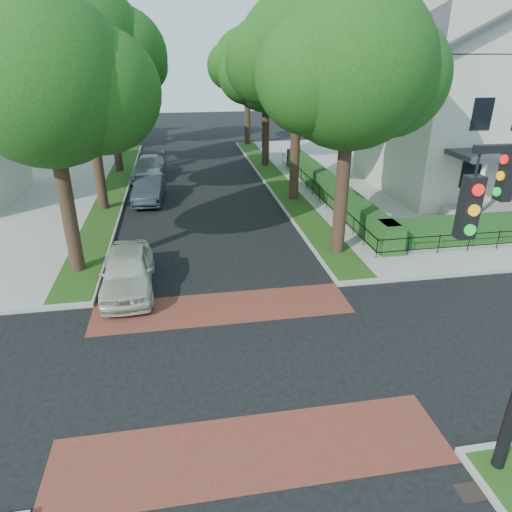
# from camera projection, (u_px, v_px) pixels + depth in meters

# --- Properties ---
(ground) EXTENTS (120.00, 120.00, 0.00)m
(ground) POSITION_uv_depth(u_px,v_px,m) (234.00, 364.00, 13.19)
(ground) COLOR black
(ground) RESTS_ON ground
(sidewalk_ne) EXTENTS (30.00, 30.00, 0.15)m
(sidewalk_ne) POSITION_uv_depth(u_px,v_px,m) (466.00, 174.00, 33.24)
(sidewalk_ne) COLOR gray
(sidewalk_ne) RESTS_ON ground
(crosswalk_far) EXTENTS (9.00, 2.20, 0.01)m
(crosswalk_far) POSITION_uv_depth(u_px,v_px,m) (223.00, 308.00, 16.06)
(crosswalk_far) COLOR brown
(crosswalk_far) RESTS_ON ground
(crosswalk_near) EXTENTS (9.00, 2.20, 0.01)m
(crosswalk_near) POSITION_uv_depth(u_px,v_px,m) (252.00, 451.00, 10.31)
(crosswalk_near) COLOR brown
(crosswalk_near) RESTS_ON ground
(storm_drain) EXTENTS (0.65, 0.45, 0.01)m
(storm_drain) POSITION_uv_depth(u_px,v_px,m) (473.00, 492.00, 9.36)
(storm_drain) COLOR black
(storm_drain) RESTS_ON ground
(grass_strip_ne) EXTENTS (1.60, 29.80, 0.02)m
(grass_strip_ne) POSITION_uv_depth(u_px,v_px,m) (277.00, 181.00, 31.12)
(grass_strip_ne) COLOR #224012
(grass_strip_ne) RESTS_ON sidewalk_ne
(grass_strip_nw) EXTENTS (1.60, 29.80, 0.02)m
(grass_strip_nw) POSITION_uv_depth(u_px,v_px,m) (114.00, 188.00, 29.45)
(grass_strip_nw) COLOR #224012
(grass_strip_nw) RESTS_ON sidewalk_nw
(tree_right_near) EXTENTS (7.75, 6.67, 10.66)m
(tree_right_near) POSITION_uv_depth(u_px,v_px,m) (352.00, 69.00, 17.42)
(tree_right_near) COLOR black
(tree_right_near) RESTS_ON sidewalk_ne
(tree_right_mid) EXTENTS (8.25, 7.09, 11.22)m
(tree_right_mid) POSITION_uv_depth(u_px,v_px,m) (299.00, 57.00, 24.47)
(tree_right_mid) COLOR black
(tree_right_mid) RESTS_ON sidewalk_ne
(tree_right_far) EXTENTS (7.25, 6.23, 9.74)m
(tree_right_far) POSITION_uv_depth(u_px,v_px,m) (267.00, 71.00, 32.98)
(tree_right_far) COLOR black
(tree_right_far) RESTS_ON sidewalk_ne
(tree_right_back) EXTENTS (7.50, 6.45, 10.20)m
(tree_right_back) POSITION_uv_depth(u_px,v_px,m) (248.00, 63.00, 40.92)
(tree_right_back) COLOR black
(tree_right_back) RESTS_ON sidewalk_ne
(tree_left_near) EXTENTS (7.50, 6.45, 10.20)m
(tree_left_near) POSITION_uv_depth(u_px,v_px,m) (50.00, 82.00, 15.86)
(tree_left_near) COLOR black
(tree_left_near) RESTS_ON sidewalk_nw
(tree_left_mid) EXTENTS (8.00, 6.88, 11.48)m
(tree_left_mid) POSITION_uv_depth(u_px,v_px,m) (84.00, 49.00, 22.62)
(tree_left_mid) COLOR black
(tree_left_mid) RESTS_ON sidewalk_nw
(tree_left_far) EXTENTS (7.00, 6.02, 9.86)m
(tree_left_far) POSITION_uv_depth(u_px,v_px,m) (109.00, 69.00, 31.18)
(tree_left_far) COLOR black
(tree_left_far) RESTS_ON sidewalk_nw
(tree_left_back) EXTENTS (7.75, 6.66, 10.44)m
(tree_left_back) POSITION_uv_depth(u_px,v_px,m) (121.00, 62.00, 39.17)
(tree_left_back) COLOR black
(tree_left_back) RESTS_ON sidewalk_nw
(hedge_main_road) EXTENTS (1.00, 18.00, 1.20)m
(hedge_main_road) POSITION_uv_depth(u_px,v_px,m) (329.00, 187.00, 27.54)
(hedge_main_road) COLOR #183D15
(hedge_main_road) RESTS_ON sidewalk_ne
(fence_main_road) EXTENTS (0.06, 18.00, 0.90)m
(fence_main_road) POSITION_uv_depth(u_px,v_px,m) (316.00, 190.00, 27.48)
(fence_main_road) COLOR black
(fence_main_road) RESTS_ON sidewalk_ne
(house_victorian) EXTENTS (13.00, 13.05, 12.48)m
(house_victorian) POSITION_uv_depth(u_px,v_px,m) (485.00, 91.00, 27.72)
(house_victorian) COLOR beige
(house_victorian) RESTS_ON sidewalk_ne
(parked_car_front) EXTENTS (1.99, 4.70, 1.58)m
(parked_car_front) POSITION_uv_depth(u_px,v_px,m) (128.00, 271.00, 16.96)
(parked_car_front) COLOR beige
(parked_car_front) RESTS_ON ground
(parked_car_middle) EXTENTS (1.91, 4.67, 1.51)m
(parked_car_middle) POSITION_uv_depth(u_px,v_px,m) (149.00, 189.00, 27.20)
(parked_car_middle) COLOR #222B34
(parked_car_middle) RESTS_ON ground
(parked_car_rear) EXTENTS (2.49, 5.21, 1.47)m
(parked_car_rear) POSITION_uv_depth(u_px,v_px,m) (149.00, 168.00, 32.23)
(parked_car_rear) COLOR gray
(parked_car_rear) RESTS_ON ground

